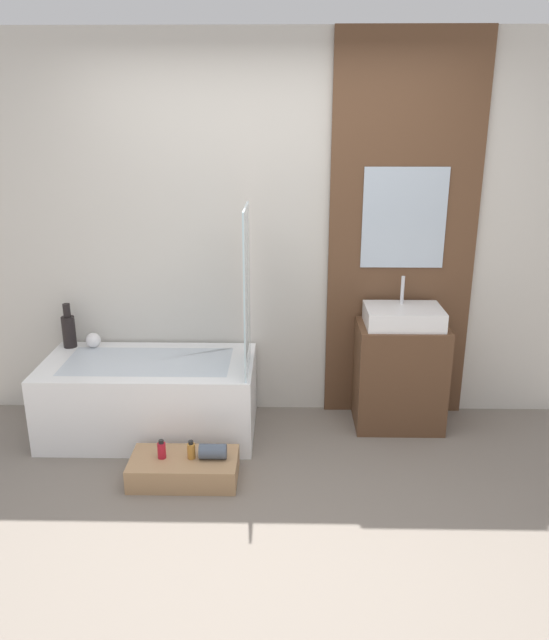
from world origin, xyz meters
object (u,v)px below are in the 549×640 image
Objects in this scene: vase_tall_dark at (69,329)px; bottle_soap_secondary at (191,450)px; wooden_step_bench at (184,469)px; vase_round_light at (93,340)px; bottle_soap_primary at (162,450)px; sink at (403,316)px; bathtub at (150,397)px.

bottle_soap_secondary is at bearing -41.65° from vase_tall_dark.
wooden_step_bench is 6.14× the size of vase_round_light.
bottle_soap_primary reaches higher than bottle_soap_secondary.
sink reaches higher than vase_tall_dark.
vase_round_light is (-0.44, 0.26, 0.31)m from bathtub.
wooden_step_bench is 1.24m from vase_round_light.
sink is (1.38, 0.73, 0.72)m from wooden_step_bench.
bottle_soap_primary is at bearing -53.85° from vase_round_light.
wooden_step_bench is at bearing -62.17° from bathtub.
bottle_soap_secondary is (-1.34, -0.73, -0.60)m from sink.
vase_round_light reaches higher than wooden_step_bench.
sink is at bearing -3.24° from vase_round_light.
vase_tall_dark is 2.71× the size of bottle_soap_primary.
vase_tall_dark is 1.37m from bottle_soap_secondary.
vase_tall_dark is (-0.60, 0.27, 0.38)m from bathtub.
wooden_step_bench is 5.45× the size of bottle_soap_primary.
vase_tall_dark reaches higher than vase_round_light.
vase_round_light is at bearing 176.76° from sink.
vase_round_light is 0.91× the size of bottle_soap_secondary.
vase_round_light is (0.17, -0.01, -0.08)m from vase_tall_dark.
bathtub is 1.79m from sink.
bathtub is at bearing -175.32° from sink.
wooden_step_bench is 1.73m from sink.
sink is at bearing 4.68° from bathtub.
vase_tall_dark reaches higher than bathtub.
vase_tall_dark is at bearing 176.85° from sink.
sink reaches higher than bottle_soap_primary.
vase_round_light is at bearing 133.10° from bottle_soap_secondary.
sink is 1.78m from bottle_soap_primary.
sink is 1.64m from bottle_soap_secondary.
bottle_soap_secondary is (0.05, 0.00, 0.12)m from wooden_step_bench.
sink is 4.34× the size of bottle_soap_primary.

